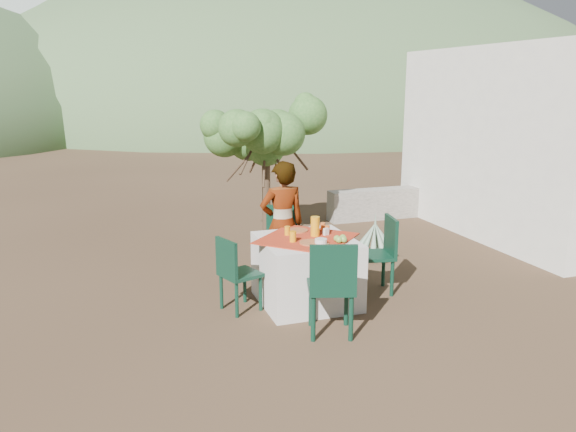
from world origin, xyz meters
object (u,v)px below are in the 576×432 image
(chair_far, at_px, (282,237))
(agave, at_px, (375,241))
(table, at_px, (306,270))
(guesthouse, at_px, (553,141))
(chair_left, at_px, (235,271))
(juice_pitcher, at_px, (315,226))
(person, at_px, (282,224))
(chair_near, at_px, (332,285))
(shrub_tree, at_px, (269,141))
(chair_right, at_px, (381,251))

(chair_far, distance_m, agave, 1.54)
(chair_far, xyz_separation_m, agave, (1.49, 0.30, -0.26))
(table, relative_size, guesthouse, 0.31)
(chair_left, bearing_deg, juice_pitcher, -107.17)
(chair_left, relative_size, agave, 1.14)
(agave, bearing_deg, table, -139.68)
(chair_left, relative_size, person, 0.54)
(person, bearing_deg, chair_near, 88.08)
(shrub_tree, bearing_deg, chair_left, -113.90)
(chair_right, distance_m, guesthouse, 4.55)
(chair_right, bearing_deg, chair_far, -124.78)
(table, xyz_separation_m, guesthouse, (5.03, 1.82, 1.12))
(chair_right, bearing_deg, guesthouse, 124.42)
(agave, bearing_deg, juice_pitcher, -138.43)
(chair_left, height_order, person, person)
(person, height_order, agave, person)
(chair_near, bearing_deg, person, -72.78)
(agave, height_order, juice_pitcher, juice_pitcher)
(chair_left, relative_size, guesthouse, 0.20)
(chair_left, height_order, juice_pitcher, juice_pitcher)
(table, relative_size, person, 0.84)
(chair_near, xyz_separation_m, shrub_tree, (0.45, 3.60, 1.03))
(table, xyz_separation_m, chair_far, (0.03, 0.99, 0.12))
(chair_near, bearing_deg, table, -77.74)
(chair_far, xyz_separation_m, person, (-0.11, -0.37, 0.27))
(agave, bearing_deg, chair_right, -114.33)
(chair_near, height_order, person, person)
(table, distance_m, chair_near, 0.93)
(person, distance_m, agave, 1.81)
(person, height_order, guesthouse, guesthouse)
(chair_right, relative_size, agave, 1.25)
(chair_right, relative_size, person, 0.59)
(table, xyz_separation_m, agave, (1.52, 1.29, -0.13))
(chair_near, distance_m, agave, 2.74)
(chair_far, xyz_separation_m, guesthouse, (4.99, 0.82, 1.00))
(guesthouse, bearing_deg, chair_right, -156.49)
(chair_right, xyz_separation_m, shrub_tree, (-0.59, 2.65, 1.07))
(chair_right, distance_m, juice_pitcher, 0.92)
(table, bearing_deg, person, 97.25)
(table, relative_size, chair_left, 1.57)
(chair_left, bearing_deg, shrub_tree, -43.56)
(chair_right, relative_size, shrub_tree, 0.46)
(chair_near, xyz_separation_m, juice_pitcher, (0.20, 0.96, 0.33))
(juice_pitcher, bearing_deg, person, 108.80)
(juice_pitcher, bearing_deg, guesthouse, 19.81)
(table, xyz_separation_m, chair_left, (-0.82, 0.01, 0.08))
(chair_left, relative_size, chair_right, 0.91)
(table, distance_m, juice_pitcher, 0.51)
(chair_far, distance_m, person, 0.47)
(chair_right, bearing_deg, juice_pitcher, -79.16)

